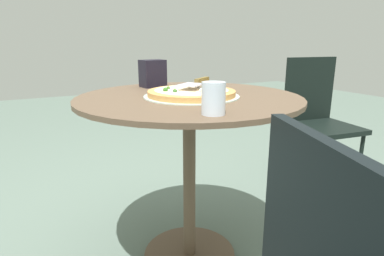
{
  "coord_description": "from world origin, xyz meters",
  "views": [
    {
      "loc": [
        0.58,
        1.14,
        0.95
      ],
      "look_at": [
        -0.0,
        0.02,
        0.61
      ],
      "focal_mm": 30.05,
      "sensor_mm": 36.0,
      "label": 1
    }
  ],
  "objects_px": {
    "pizza_on_tray": "(192,93)",
    "pizza_server": "(197,82)",
    "patio_table": "(189,134)",
    "patio_chair_near": "(318,115)",
    "drinking_cup": "(213,98)",
    "napkin_dispenser": "(153,73)"
  },
  "relations": [
    {
      "from": "pizza_on_tray",
      "to": "drinking_cup",
      "type": "height_order",
      "value": "drinking_cup"
    },
    {
      "from": "patio_table",
      "to": "patio_chair_near",
      "type": "relative_size",
      "value": 1.05
    },
    {
      "from": "patio_table",
      "to": "drinking_cup",
      "type": "height_order",
      "value": "drinking_cup"
    },
    {
      "from": "patio_table",
      "to": "pizza_on_tray",
      "type": "xyz_separation_m",
      "value": [
        -0.0,
        0.02,
        0.17
      ]
    },
    {
      "from": "pizza_on_tray",
      "to": "pizza_server",
      "type": "bearing_deg",
      "value": -138.62
    },
    {
      "from": "drinking_cup",
      "to": "patio_chair_near",
      "type": "relative_size",
      "value": 0.11
    },
    {
      "from": "pizza_on_tray",
      "to": "pizza_server",
      "type": "distance_m",
      "value": 0.07
    },
    {
      "from": "patio_chair_near",
      "to": "patio_table",
      "type": "bearing_deg",
      "value": 15.05
    },
    {
      "from": "patio_table",
      "to": "pizza_on_tray",
      "type": "distance_m",
      "value": 0.17
    },
    {
      "from": "pizza_on_tray",
      "to": "patio_table",
      "type": "bearing_deg",
      "value": -84.95
    },
    {
      "from": "drinking_cup",
      "to": "patio_chair_near",
      "type": "bearing_deg",
      "value": -151.86
    },
    {
      "from": "pizza_on_tray",
      "to": "patio_chair_near",
      "type": "height_order",
      "value": "patio_chair_near"
    },
    {
      "from": "patio_table",
      "to": "pizza_server",
      "type": "distance_m",
      "value": 0.22
    },
    {
      "from": "patio_table",
      "to": "patio_chair_near",
      "type": "height_order",
      "value": "patio_chair_near"
    },
    {
      "from": "pizza_on_tray",
      "to": "drinking_cup",
      "type": "bearing_deg",
      "value": 73.88
    },
    {
      "from": "pizza_server",
      "to": "napkin_dispenser",
      "type": "bearing_deg",
      "value": -75.32
    },
    {
      "from": "patio_table",
      "to": "patio_chair_near",
      "type": "bearing_deg",
      "value": -164.95
    },
    {
      "from": "patio_table",
      "to": "pizza_server",
      "type": "height_order",
      "value": "pizza_server"
    },
    {
      "from": "pizza_server",
      "to": "patio_chair_near",
      "type": "xyz_separation_m",
      "value": [
        -1.04,
        -0.28,
        -0.3
      ]
    },
    {
      "from": "pizza_on_tray",
      "to": "napkin_dispenser",
      "type": "height_order",
      "value": "napkin_dispenser"
    },
    {
      "from": "patio_table",
      "to": "drinking_cup",
      "type": "xyz_separation_m",
      "value": [
        0.09,
        0.34,
        0.21
      ]
    },
    {
      "from": "patio_chair_near",
      "to": "napkin_dispenser",
      "type": "bearing_deg",
      "value": -1.13
    }
  ]
}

